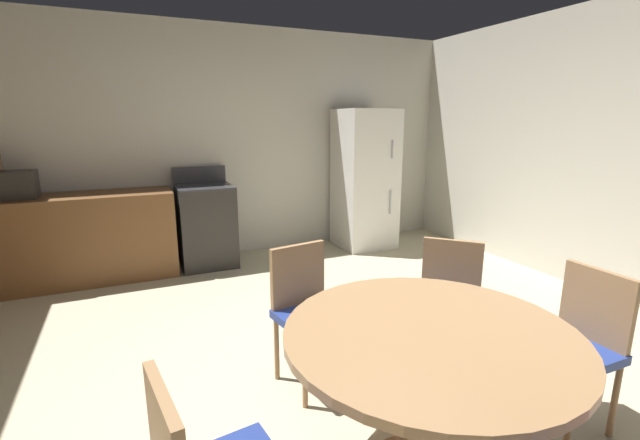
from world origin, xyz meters
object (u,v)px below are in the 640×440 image
at_px(oven_range, 206,225).
at_px(dining_table, 429,363).
at_px(refrigerator, 365,179).
at_px(chair_east, 578,339).
at_px(chair_northeast, 448,299).
at_px(chair_north, 308,306).
at_px(microwave, 9,185).

distance_m(oven_range, dining_table, 3.54).
distance_m(refrigerator, chair_east, 3.55).
relative_size(oven_range, refrigerator, 0.62).
bearing_deg(refrigerator, oven_range, 178.48).
height_order(chair_northeast, chair_north, same).
height_order(oven_range, microwave, microwave).
bearing_deg(dining_table, microwave, 121.44).
bearing_deg(dining_table, chair_north, 99.89).
bearing_deg(chair_east, dining_table, -0.00).
bearing_deg(chair_northeast, oven_range, -113.94).
distance_m(microwave, dining_table, 4.14).
bearing_deg(oven_range, refrigerator, -1.52).
bearing_deg(microwave, chair_northeast, -44.79).
xyz_separation_m(dining_table, chair_north, (-0.17, 0.97, -0.11)).
height_order(refrigerator, dining_table, refrigerator).
bearing_deg(refrigerator, chair_north, -126.22).
distance_m(chair_northeast, chair_north, 0.91).
relative_size(dining_table, chair_northeast, 1.44).
height_order(oven_range, refrigerator, refrigerator).
xyz_separation_m(refrigerator, dining_table, (-1.66, -3.46, -0.27)).
relative_size(refrigerator, dining_table, 1.40).
bearing_deg(dining_table, refrigerator, 64.38).
bearing_deg(chair_north, chair_east, 40.08).
distance_m(chair_northeast, chair_east, 0.74).
height_order(dining_table, chair_east, chair_east).
xyz_separation_m(microwave, chair_north, (1.98, -2.55, -0.53)).
height_order(chair_north, chair_east, same).
xyz_separation_m(refrigerator, chair_east, (-0.68, -3.46, -0.38)).
bearing_deg(chair_north, microwave, -152.04).
relative_size(microwave, chair_east, 0.51).
bearing_deg(chair_north, oven_range, 174.46).
relative_size(oven_range, chair_northeast, 1.26).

